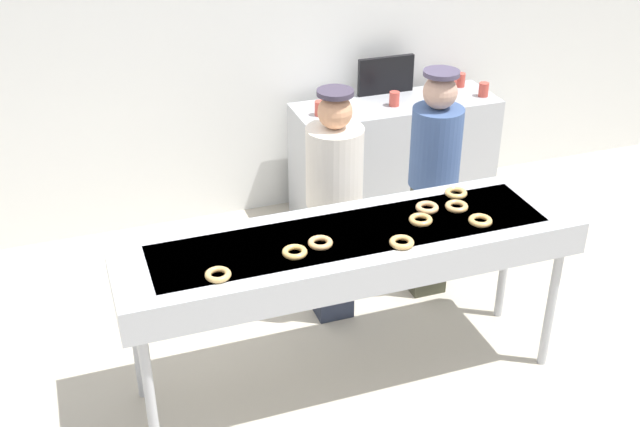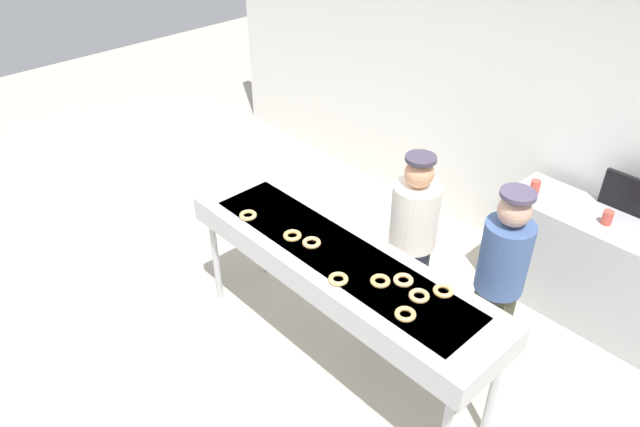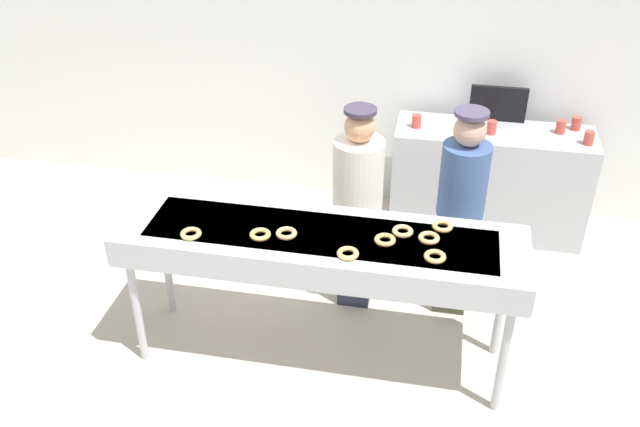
{
  "view_description": "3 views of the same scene",
  "coord_description": "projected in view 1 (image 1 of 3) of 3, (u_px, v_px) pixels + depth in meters",
  "views": [
    {
      "loc": [
        -1.4,
        -3.48,
        3.26
      ],
      "look_at": [
        -0.21,
        -0.09,
        1.25
      ],
      "focal_mm": 44.4,
      "sensor_mm": 36.0,
      "label": 1
    },
    {
      "loc": [
        2.31,
        -2.34,
        3.61
      ],
      "look_at": [
        -0.24,
        0.05,
        1.23
      ],
      "focal_mm": 33.36,
      "sensor_mm": 36.0,
      "label": 2
    },
    {
      "loc": [
        0.71,
        -3.62,
        3.51
      ],
      "look_at": [
        0.01,
        -0.03,
        1.2
      ],
      "focal_mm": 39.49,
      "sensor_mm": 36.0,
      "label": 3
    }
  ],
  "objects": [
    {
      "name": "ground_plane",
      "position": [
        348.0,
        378.0,
        4.86
      ],
      "size": [
        16.0,
        16.0,
        0.0
      ],
      "primitive_type": "plane",
      "color": "beige"
    },
    {
      "name": "back_wall",
      "position": [
        241.0,
        34.0,
        6.06
      ],
      "size": [
        8.0,
        0.12,
        3.0
      ],
      "primitive_type": "cube",
      "color": "white",
      "rests_on": "ground"
    },
    {
      "name": "fryer_conveyor",
      "position": [
        351.0,
        248.0,
        4.4
      ],
      "size": [
        2.61,
        0.69,
        1.04
      ],
      "color": "#B7BABF",
      "rests_on": "ground"
    },
    {
      "name": "glazed_donut_0",
      "position": [
        427.0,
        208.0,
        4.57
      ],
      "size": [
        0.18,
        0.18,
        0.03
      ],
      "primitive_type": "torus",
      "rotation": [
        0.0,
        0.0,
        1.05
      ],
      "color": "#E9AD70",
      "rests_on": "fryer_conveyor"
    },
    {
      "name": "glazed_donut_1",
      "position": [
        421.0,
        220.0,
        4.45
      ],
      "size": [
        0.14,
        0.14,
        0.03
      ],
      "primitive_type": "torus",
      "rotation": [
        0.0,
        0.0,
        1.55
      ],
      "color": "#E3AB5E",
      "rests_on": "fryer_conveyor"
    },
    {
      "name": "glazed_donut_2",
      "position": [
        218.0,
        275.0,
        3.96
      ],
      "size": [
        0.15,
        0.15,
        0.03
      ],
      "primitive_type": "torus",
      "rotation": [
        0.0,
        0.0,
        0.12
      ],
      "color": "#E0B268",
      "rests_on": "fryer_conveyor"
    },
    {
      "name": "glazed_donut_3",
      "position": [
        402.0,
        242.0,
        4.24
      ],
      "size": [
        0.16,
        0.16,
        0.03
      ],
      "primitive_type": "torus",
      "rotation": [
        0.0,
        0.0,
        1.37
      ],
      "color": "#E7B266",
      "rests_on": "fryer_conveyor"
    },
    {
      "name": "glazed_donut_4",
      "position": [
        480.0,
        221.0,
        4.44
      ],
      "size": [
        0.16,
        0.16,
        0.03
      ],
      "primitive_type": "torus",
      "rotation": [
        0.0,
        0.0,
        0.21
      ],
      "color": "#EAB262",
      "rests_on": "fryer_conveyor"
    },
    {
      "name": "glazed_donut_5",
      "position": [
        457.0,
        206.0,
        4.59
      ],
      "size": [
        0.18,
        0.18,
        0.03
      ],
      "primitive_type": "torus",
      "rotation": [
        0.0,
        0.0,
        1.02
      ],
      "color": "#E3AD69",
      "rests_on": "fryer_conveyor"
    },
    {
      "name": "glazed_donut_6",
      "position": [
        320.0,
        243.0,
        4.23
      ],
      "size": [
        0.18,
        0.18,
        0.03
      ],
      "primitive_type": "torus",
      "rotation": [
        0.0,
        0.0,
        0.4
      ],
      "color": "#E4AC6B",
      "rests_on": "fryer_conveyor"
    },
    {
      "name": "glazed_donut_7",
      "position": [
        456.0,
        193.0,
        4.73
      ],
      "size": [
        0.19,
        0.19,
        0.03
      ],
      "primitive_type": "torus",
      "rotation": [
        0.0,
        0.0,
        2.29
      ],
      "color": "#EBB565",
      "rests_on": "fryer_conveyor"
    },
    {
      "name": "glazed_donut_8",
      "position": [
        295.0,
        252.0,
        4.15
      ],
      "size": [
        0.19,
        0.19,
        0.03
      ],
      "primitive_type": "torus",
      "rotation": [
        0.0,
        0.0,
        0.86
      ],
      "color": "#EBB660",
      "rests_on": "fryer_conveyor"
    },
    {
      "name": "worker_baker",
      "position": [
        434.0,
        173.0,
        5.24
      ],
      "size": [
        0.33,
        0.33,
        1.64
      ],
      "rotation": [
        0.0,
        0.0,
        3.15
      ],
      "color": "#383828",
      "rests_on": "ground"
    },
    {
      "name": "worker_assistant",
      "position": [
        334.0,
        193.0,
        4.98
      ],
      "size": [
        0.36,
        0.36,
        1.62
      ],
      "rotation": [
        0.0,
        0.0,
        2.91
      ],
      "color": "#232938",
      "rests_on": "ground"
    },
    {
      "name": "prep_counter",
      "position": [
        394.0,
        157.0,
        6.51
      ],
      "size": [
        1.65,
        0.55,
        0.96
      ],
      "primitive_type": "cube",
      "color": "#B7BABF",
      "rests_on": "ground"
    },
    {
      "name": "paper_cup_0",
      "position": [
        320.0,
        108.0,
        6.01
      ],
      "size": [
        0.08,
        0.08,
        0.11
      ],
      "primitive_type": "cylinder",
      "color": "#CC4C3F",
      "rests_on": "prep_counter"
    },
    {
      "name": "paper_cup_1",
      "position": [
        451.0,
        85.0,
        6.45
      ],
      "size": [
        0.08,
        0.08,
        0.11
      ],
      "primitive_type": "cylinder",
      "color": "#CC4C3F",
      "rests_on": "prep_counter"
    },
    {
      "name": "paper_cup_2",
      "position": [
        460.0,
        80.0,
        6.57
      ],
      "size": [
        0.08,
        0.08,
        0.11
      ],
      "primitive_type": "cylinder",
      "color": "#CC4C3F",
      "rests_on": "prep_counter"
    },
    {
      "name": "paper_cup_3",
      "position": [
        394.0,
        99.0,
        6.19
      ],
      "size": [
        0.08,
        0.08,
        0.11
      ],
      "primitive_type": "cylinder",
      "color": "#CC4C3F",
      "rests_on": "prep_counter"
    },
    {
      "name": "paper_cup_4",
      "position": [
        484.0,
        90.0,
        6.37
      ],
      "size": [
        0.08,
        0.08,
        0.11
      ],
      "primitive_type": "cylinder",
      "color": "#CC4C3F",
      "rests_on": "prep_counter"
    },
    {
      "name": "menu_display",
      "position": [
        386.0,
        75.0,
        6.38
      ],
      "size": [
        0.47,
        0.04,
        0.31
      ],
      "primitive_type": "cube",
      "color": "black",
      "rests_on": "prep_counter"
    }
  ]
}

